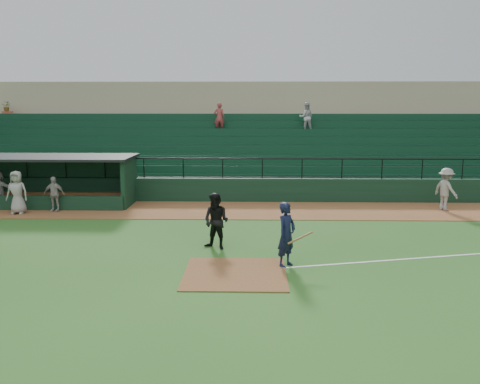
{
  "coord_description": "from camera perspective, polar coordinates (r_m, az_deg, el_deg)",
  "views": [
    {
      "loc": [
        0.49,
        -15.36,
        4.95
      ],
      "look_at": [
        0.0,
        5.0,
        1.4
      ],
      "focal_mm": 38.24,
      "sensor_mm": 36.0,
      "label": 1
    }
  ],
  "objects": [
    {
      "name": "dugout_player_a",
      "position": [
        24.92,
        -20.04,
        -0.21
      ],
      "size": [
        0.96,
        0.42,
        1.62
      ],
      "primitive_type": "imported",
      "rotation": [
        0.0,
        0.0,
        -0.02
      ],
      "color": "#A7A39D",
      "rests_on": "warning_track"
    },
    {
      "name": "runner",
      "position": [
        25.54,
        21.98,
        0.3
      ],
      "size": [
        1.23,
        1.47,
        1.97
      ],
      "primitive_type": "imported",
      "rotation": [
        0.0,
        0.0,
        2.04
      ],
      "color": "gray",
      "rests_on": "warning_track"
    },
    {
      "name": "ground",
      "position": [
        16.15,
        -0.43,
        -7.96
      ],
      "size": [
        90.0,
        90.0,
        0.0
      ],
      "primitive_type": "plane",
      "color": "#27581C",
      "rests_on": "ground"
    },
    {
      "name": "batter_at_plate",
      "position": [
        15.68,
        5.22,
        -4.75
      ],
      "size": [
        1.21,
        0.87,
        2.0
      ],
      "color": "black",
      "rests_on": "ground"
    },
    {
      "name": "dugout_player_b",
      "position": [
        25.0,
        -23.62,
        -0.03
      ],
      "size": [
        0.95,
        0.62,
        1.95
      ],
      "primitive_type": "imported",
      "rotation": [
        0.0,
        0.0,
        -0.0
      ],
      "color": "#A09C96",
      "rests_on": "warning_track"
    },
    {
      "name": "foul_line",
      "position": [
        18.84,
        24.97,
        -6.27
      ],
      "size": [
        17.49,
        4.44,
        0.01
      ],
      "primitive_type": "cube",
      "rotation": [
        0.0,
        0.0,
        0.24
      ],
      "color": "white",
      "rests_on": "ground"
    },
    {
      "name": "stadium_structure",
      "position": [
        31.93,
        0.5,
        5.13
      ],
      "size": [
        38.0,
        13.08,
        6.4
      ],
      "color": "black",
      "rests_on": "ground"
    },
    {
      "name": "home_plate_dirt",
      "position": [
        15.19,
        -0.55,
        -9.07
      ],
      "size": [
        3.0,
        3.0,
        0.03
      ],
      "primitive_type": "cube",
      "color": "brown",
      "rests_on": "ground"
    },
    {
      "name": "warning_track",
      "position": [
        23.88,
        0.17,
        -2.04
      ],
      "size": [
        40.0,
        4.0,
        0.03
      ],
      "primitive_type": "cube",
      "color": "brown",
      "rests_on": "ground"
    },
    {
      "name": "dugout",
      "position": [
        27.19,
        -20.77,
        1.59
      ],
      "size": [
        8.9,
        3.2,
        2.42
      ],
      "color": "black",
      "rests_on": "ground"
    },
    {
      "name": "umpire",
      "position": [
        17.52,
        -2.67,
        -3.26
      ],
      "size": [
        1.17,
        1.07,
        1.93
      ],
      "primitive_type": "imported",
      "rotation": [
        0.0,
        0.0,
        -0.46
      ],
      "color": "black",
      "rests_on": "ground"
    }
  ]
}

